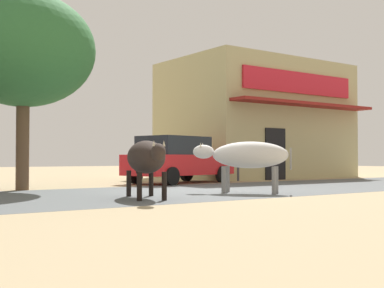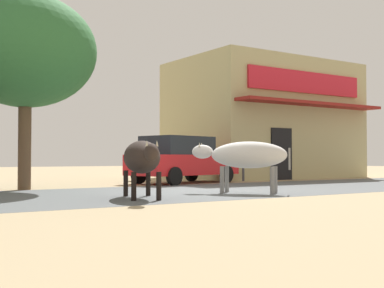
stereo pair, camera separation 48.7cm
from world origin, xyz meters
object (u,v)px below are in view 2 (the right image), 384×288
object	(u,v)px
cow_near_brown	(142,158)
cow_far_dark	(246,155)
parked_hatchback_car	(182,159)
pedestrian_by_shop	(241,156)
roadside_tree	(25,52)

from	to	relation	value
cow_near_brown	cow_far_dark	xyz separation A→B (m)	(3.03, 0.08, 0.05)
parked_hatchback_car	cow_far_dark	distance (m)	5.46
cow_near_brown	cow_far_dark	size ratio (longest dim) A/B	1.18
cow_near_brown	pedestrian_by_shop	xyz separation A→B (m)	(7.33, 5.59, 0.05)
cow_far_dark	pedestrian_by_shop	size ratio (longest dim) A/B	1.38
cow_near_brown	cow_far_dark	bearing A→B (deg)	1.48
cow_near_brown	cow_far_dark	world-z (taller)	cow_far_dark
parked_hatchback_car	cow_far_dark	world-z (taller)	parked_hatchback_car
roadside_tree	pedestrian_by_shop	size ratio (longest dim) A/B	3.40
roadside_tree	cow_far_dark	distance (m)	6.91
cow_near_brown	parked_hatchback_car	bearing A→B (deg)	50.19
roadside_tree	parked_hatchback_car	bearing A→B (deg)	7.02
cow_near_brown	pedestrian_by_shop	distance (m)	9.22
roadside_tree	parked_hatchback_car	xyz separation A→B (m)	(5.70, 0.70, -3.06)
cow_far_dark	pedestrian_by_shop	world-z (taller)	pedestrian_by_shop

